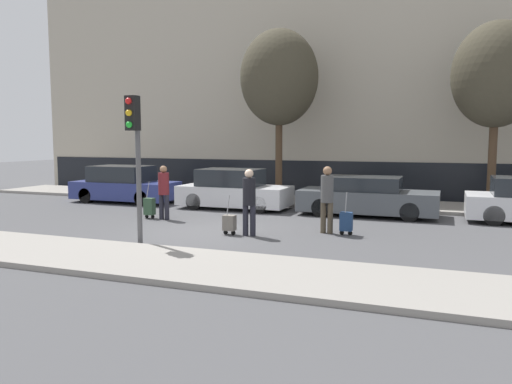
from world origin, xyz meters
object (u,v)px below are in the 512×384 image
Objects in this scene: pedestrian_center at (249,198)px; trolley_center at (229,223)px; pedestrian_left at (164,189)px; pedestrian_right at (327,195)px; trolley_left at (149,207)px; bare_tree_down_street at (496,75)px; traffic_light at (135,140)px; bare_tree_near_crossing at (279,78)px; parked_car_1 at (234,190)px; trolley_right at (346,222)px; parked_car_2 at (366,197)px; parked_car_0 at (124,185)px.

trolley_center is (-0.55, -0.06, -0.69)m from pedestrian_center.
pedestrian_left is 0.94× the size of pedestrian_right.
trolley_left is 0.19× the size of bare_tree_down_street.
pedestrian_center is 3.33m from traffic_light.
trolley_center is at bearing -24.59° from trolley_left.
pedestrian_right is 5.26m from traffic_light.
trolley_center is at bearing -82.22° from bare_tree_near_crossing.
bare_tree_near_crossing is at bearing 96.27° from pedestrian_center.
parked_car_1 is at bearing 112.22° from trolley_center.
trolley_right is at bearing 20.13° from trolley_center.
bare_tree_near_crossing is at bearing 148.57° from parked_car_2.
parked_car_1 is 2.23× the size of pedestrian_right.
parked_car_2 is (4.83, 0.04, -0.05)m from parked_car_1.
pedestrian_right reaches higher than parked_car_1.
pedestrian_right reaches higher than pedestrian_center.
trolley_right is (6.46, -0.55, -0.02)m from trolley_left.
parked_car_1 is 9.93m from bare_tree_down_street.
parked_car_0 reaches higher than trolley_right.
pedestrian_left is (-5.89, -3.14, 0.35)m from parked_car_2.
parked_car_2 is 3.69m from trolley_right.
parked_car_0 is 2.33× the size of pedestrian_right.
parked_car_2 is (9.75, -0.14, -0.06)m from parked_car_0.
traffic_light reaches higher than trolley_left.
pedestrian_center is 0.88m from trolley_center.
parked_car_0 is 5.07m from pedestrian_left.
parked_car_1 is 5.01m from bare_tree_near_crossing.
pedestrian_center is 0.26× the size of bare_tree_near_crossing.
trolley_center is 3.39m from traffic_light.
bare_tree_down_street is at bearing -119.20° from pedestrian_right.
trolley_left is 1.04× the size of trolley_right.
parked_car_0 is at bearing -159.18° from bare_tree_near_crossing.
parked_car_0 reaches higher than parked_car_2.
trolley_left is at bearing 153.21° from pedestrian_center.
parked_car_2 reaches higher than trolley_left.
parked_car_1 is 7.09m from traffic_light.
parked_car_2 is at bearing 57.58° from traffic_light.
trolley_left is 0.18× the size of bare_tree_near_crossing.
trolley_right is 0.33× the size of traffic_light.
bare_tree_near_crossing reaches higher than parked_car_1.
parked_car_1 is 3.79× the size of trolley_center.
pedestrian_left is (-1.06, -3.10, 0.30)m from parked_car_1.
parked_car_2 is at bearing -0.81° from parked_car_0.
bare_tree_near_crossing reaches higher than bare_tree_down_street.
bare_tree_down_street reaches higher than traffic_light.
parked_car_1 is at bearing 72.16° from pedestrian_left.
bare_tree_near_crossing is at bearing 70.98° from pedestrian_left.
pedestrian_left is at bearing -110.08° from bare_tree_near_crossing.
parked_car_2 is 6.12m from bare_tree_down_street.
pedestrian_center is at bearing -22.65° from pedestrian_left.
pedestrian_center is at bearing -20.92° from trolley_left.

